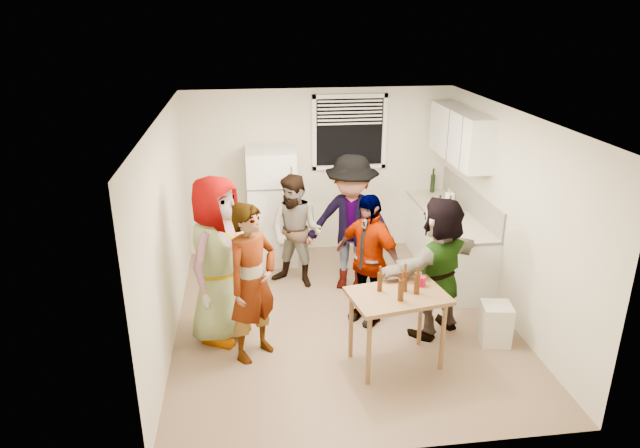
{
  "coord_description": "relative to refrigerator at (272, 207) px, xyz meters",
  "views": [
    {
      "loc": [
        -1.07,
        -6.05,
        3.6
      ],
      "look_at": [
        -0.24,
        0.3,
        1.15
      ],
      "focal_mm": 32.0,
      "sensor_mm": 36.0,
      "label": 1
    }
  ],
  "objects": [
    {
      "name": "picture_frame",
      "position": [
        2.67,
        -0.15,
        0.12
      ],
      "size": [
        0.02,
        0.17,
        0.14
      ],
      "primitive_type": "cube",
      "color": "#F3ED61",
      "rests_on": "countertop"
    },
    {
      "name": "window",
      "position": [
        1.2,
        0.33,
        1.0
      ],
      "size": [
        1.12,
        0.1,
        1.06
      ],
      "primitive_type": null,
      "color": "white",
      "rests_on": "room"
    },
    {
      "name": "backsplash",
      "position": [
        2.74,
        -0.73,
        0.23
      ],
      "size": [
        0.03,
        2.2,
        0.36
      ],
      "primitive_type": "cube",
      "color": "#BBB8AC",
      "rests_on": "countertop"
    },
    {
      "name": "upper_cabinets",
      "position": [
        2.58,
        -0.53,
        1.1
      ],
      "size": [
        0.34,
        1.6,
        0.7
      ],
      "primitive_type": "cube",
      "color": "white",
      "rests_on": "room"
    },
    {
      "name": "red_cup",
      "position": [
        1.45,
        -2.71,
        -0.02
      ],
      "size": [
        0.08,
        0.08,
        0.11
      ],
      "primitive_type": "cylinder",
      "color": "#AB062D",
      "rests_on": "serving_table"
    },
    {
      "name": "guest_stripe",
      "position": [
        -0.33,
        -2.5,
        -0.85
      ],
      "size": [
        1.66,
        1.73,
        0.42
      ],
      "primitive_type": "imported",
      "rotation": [
        0.0,
        0.0,
        0.74
      ],
      "color": "#141933",
      "rests_on": "ground"
    },
    {
      "name": "counter_lower",
      "position": [
        2.45,
        -0.73,
        -0.42
      ],
      "size": [
        0.6,
        2.2,
        0.86
      ],
      "primitive_type": "cube",
      "color": "white",
      "rests_on": "ground"
    },
    {
      "name": "wine_bottle",
      "position": [
        2.5,
        0.22,
        0.05
      ],
      "size": [
        0.07,
        0.07,
        0.28
      ],
      "primitive_type": "cylinder",
      "color": "black",
      "rests_on": "countertop"
    },
    {
      "name": "guest_back_right",
      "position": [
        0.99,
        -1.04,
        -0.85
      ],
      "size": [
        1.77,
        2.15,
        0.69
      ],
      "primitive_type": "imported",
      "rotation": [
        0.0,
        0.0,
        -0.36
      ],
      "color": "#404044",
      "rests_on": "ground"
    },
    {
      "name": "refrigerator",
      "position": [
        0.0,
        0.0,
        0.0
      ],
      "size": [
        0.7,
        0.7,
        1.7
      ],
      "primitive_type": "cube",
      "color": "white",
      "rests_on": "ground"
    },
    {
      "name": "beer_bottle_counter",
      "position": [
        2.35,
        -0.98,
        0.05
      ],
      "size": [
        0.07,
        0.07,
        0.25
      ],
      "primitive_type": "cylinder",
      "color": "#47230C",
      "rests_on": "countertop"
    },
    {
      "name": "guest_grey",
      "position": [
        -0.7,
        -2.07,
        -0.85
      ],
      "size": [
        2.15,
        1.8,
        0.62
      ],
      "primitive_type": "imported",
      "rotation": [
        0.0,
        0.0,
        1.04
      ],
      "color": "gray",
      "rests_on": "ground"
    },
    {
      "name": "kettle",
      "position": [
        2.4,
        -0.45,
        0.05
      ],
      "size": [
        0.26,
        0.24,
        0.18
      ],
      "primitive_type": null,
      "rotation": [
        0.0,
        0.0,
        -0.34
      ],
      "color": "silver",
      "rests_on": "countertop"
    },
    {
      "name": "blue_cup",
      "position": [
        2.19,
        -1.46,
        0.05
      ],
      "size": [
        0.08,
        0.08,
        0.11
      ],
      "primitive_type": "cylinder",
      "color": "#1322B5",
      "rests_on": "countertop"
    },
    {
      "name": "guest_orange",
      "position": [
        1.78,
        -2.29,
        -0.85
      ],
      "size": [
        2.19,
        2.23,
        0.49
      ],
      "primitive_type": "imported",
      "rotation": [
        0.0,
        0.0,
        3.69
      ],
      "color": "#F2795E",
      "rests_on": "ground"
    },
    {
      "name": "room",
      "position": [
        0.75,
        -1.88,
        -0.85
      ],
      "size": [
        4.0,
        4.5,
        2.5
      ],
      "primitive_type": null,
      "color": "beige",
      "rests_on": "ground"
    },
    {
      "name": "beer_bottle_table",
      "position": [
        0.98,
        -2.76,
        -0.02
      ],
      "size": [
        0.05,
        0.05,
        0.21
      ],
      "primitive_type": "cylinder",
      "color": "#47230C",
      "rests_on": "serving_table"
    },
    {
      "name": "countertop",
      "position": [
        2.45,
        -0.73,
        0.03
      ],
      "size": [
        0.64,
        2.22,
        0.04
      ],
      "primitive_type": "cube",
      "color": "beige",
      "rests_on": "counter_lower"
    },
    {
      "name": "paper_towel",
      "position": [
        2.43,
        -0.74,
        0.05
      ],
      "size": [
        0.13,
        0.13,
        0.29
      ],
      "primitive_type": "cylinder",
      "color": "white",
      "rests_on": "countertop"
    },
    {
      "name": "guest_back_left",
      "position": [
        0.28,
        -0.87,
        -0.85
      ],
      "size": [
        1.44,
        1.73,
        0.59
      ],
      "primitive_type": "imported",
      "rotation": [
        0.0,
        0.0,
        -0.53
      ],
      "color": "#4F3625",
      "rests_on": "ground"
    },
    {
      "name": "serving_table",
      "position": [
        1.15,
        -2.86,
        -0.85
      ],
      "size": [
        1.08,
        0.82,
        0.83
      ],
      "primitive_type": null,
      "rotation": [
        0.0,
        0.0,
        0.18
      ],
      "color": "brown",
      "rests_on": "ground"
    },
    {
      "name": "guest_black",
      "position": [
        1.04,
        -1.91,
        -0.85
      ],
      "size": [
        1.85,
        1.76,
        0.39
      ],
      "primitive_type": "imported",
      "rotation": [
        0.0,
        0.0,
        -0.88
      ],
      "color": "black",
      "rests_on": "ground"
    },
    {
      "name": "trash_bin",
      "position": [
        2.38,
        -2.61,
        -0.6
      ],
      "size": [
        0.37,
        0.37,
        0.47
      ],
      "primitive_type": "cube",
      "rotation": [
        0.0,
        0.0,
        -0.17
      ],
      "color": "silver",
      "rests_on": "ground"
    }
  ]
}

